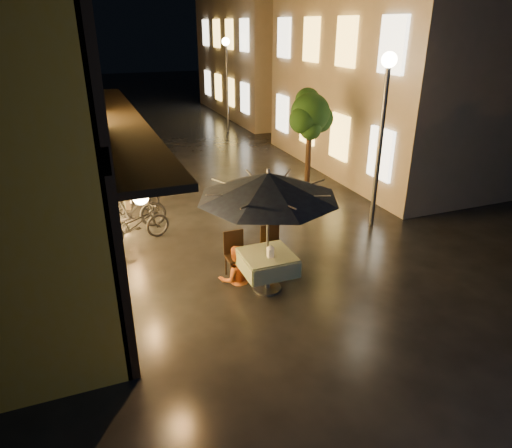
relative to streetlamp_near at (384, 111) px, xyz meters
name	(u,v)px	position (x,y,z in m)	size (l,w,h in m)	color
ground	(301,285)	(-3.00, -2.00, -2.92)	(90.00, 90.00, 0.00)	black
east_building_near	(416,67)	(4.49, 4.50, 0.49)	(7.30, 9.30, 6.80)	tan
east_building_far	(281,46)	(4.49, 16.00, 0.74)	(7.30, 10.30, 7.30)	tan
street_tree	(310,116)	(-0.59, 2.51, -0.50)	(1.43, 1.20, 3.15)	black
streetlamp_near	(384,111)	(0.00, 0.00, 0.00)	(0.36, 0.36, 4.23)	#59595E
streetlamp_far	(226,68)	(0.00, 12.00, 0.00)	(0.36, 0.36, 4.23)	#59595E
cafe_table	(267,263)	(-3.70, -1.89, -2.33)	(0.99, 0.99, 0.78)	#59595E
patio_umbrella	(268,185)	(-3.70, -1.89, -0.77)	(2.62, 2.62, 2.46)	#59595E
cafe_chair_left	(235,252)	(-4.10, -1.16, -2.38)	(0.42, 0.42, 0.97)	black
cafe_chair_right	(271,246)	(-3.30, -1.16, -2.38)	(0.42, 0.42, 0.97)	black
table_lantern	(270,250)	(-3.70, -2.04, -2.00)	(0.16, 0.16, 0.25)	white
person_orange	(235,247)	(-4.16, -1.35, -2.17)	(0.72, 0.56, 1.49)	#BF5D23
person_yellow	(276,243)	(-3.30, -1.39, -2.23)	(0.89, 0.51, 1.38)	yellow
bicycle_0	(134,225)	(-5.82, 1.19, -2.46)	(0.60, 1.72, 0.91)	black
bicycle_1	(131,210)	(-5.79, 1.95, -2.39)	(0.49, 1.74, 1.05)	black
bicycle_2	(133,201)	(-5.64, 2.85, -2.50)	(0.56, 1.61, 0.84)	black
bicycle_3	(119,177)	(-5.79, 5.04, -2.45)	(0.44, 1.57, 0.94)	black
bicycle_4	(119,166)	(-5.65, 6.15, -2.42)	(0.66, 1.89, 0.99)	black
bicycle_5	(133,162)	(-5.15, 6.51, -2.43)	(0.46, 1.62, 0.97)	#212128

